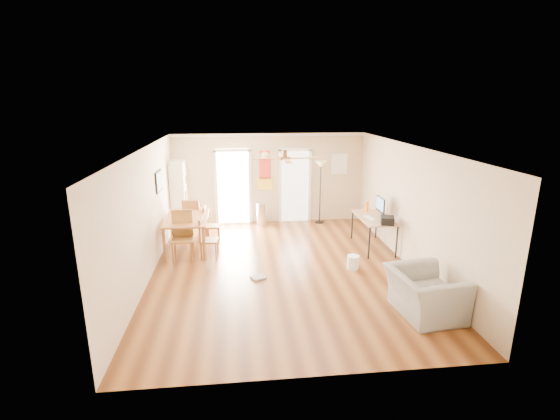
{
  "coord_description": "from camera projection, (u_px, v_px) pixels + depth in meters",
  "views": [
    {
      "loc": [
        -0.92,
        -7.91,
        3.52
      ],
      "look_at": [
        0.0,
        0.6,
        1.15
      ],
      "focal_mm": 25.68,
      "sensor_mm": 36.0,
      "label": 1
    }
  ],
  "objects": [
    {
      "name": "dining_chair_right_b",
      "position": [
        209.0,
        238.0,
        9.1
      ],
      "size": [
        0.42,
        0.42,
        0.94
      ],
      "primitive_type": null,
      "rotation": [
        0.0,
        0.0,
        1.49
      ],
      "color": "#9E6733",
      "rests_on": "floor"
    },
    {
      "name": "kitchen_doorway",
      "position": [
        233.0,
        188.0,
        11.56
      ],
      "size": [
        0.9,
        0.1,
        2.1
      ],
      "primitive_type": null,
      "color": "white",
      "rests_on": "wall_back"
    },
    {
      "name": "wall_back",
      "position": [
        269.0,
        179.0,
        11.62
      ],
      "size": [
        5.5,
        0.04,
        2.6
      ],
      "primitive_type": null,
      "color": "beige",
      "rests_on": "floor"
    },
    {
      "name": "wall_front",
      "position": [
        316.0,
        287.0,
        4.91
      ],
      "size": [
        5.5,
        0.04,
        2.6
      ],
      "primitive_type": null,
      "color": "beige",
      "rests_on": "floor"
    },
    {
      "name": "computer_desk",
      "position": [
        373.0,
        232.0,
        9.76
      ],
      "size": [
        0.73,
        1.46,
        0.78
      ],
      "primitive_type": null,
      "color": "#A27857",
      "rests_on": "floor"
    },
    {
      "name": "floor",
      "position": [
        283.0,
        269.0,
        8.61
      ],
      "size": [
        7.0,
        7.0,
        0.0
      ],
      "primitive_type": "plane",
      "color": "brown",
      "rests_on": "ground"
    },
    {
      "name": "wall_right",
      "position": [
        411.0,
        207.0,
        8.55
      ],
      "size": [
        0.04,
        7.0,
        2.6
      ],
      "primitive_type": null,
      "color": "beige",
      "rests_on": "floor"
    },
    {
      "name": "torchiere_lamp",
      "position": [
        320.0,
        192.0,
        11.61
      ],
      "size": [
        0.35,
        0.35,
        1.83
      ],
      "primitive_type": null,
      "rotation": [
        0.0,
        0.0,
        -0.02
      ],
      "color": "black",
      "rests_on": "floor"
    },
    {
      "name": "wall_decal",
      "position": [
        265.0,
        170.0,
        11.52
      ],
      "size": [
        0.46,
        0.03,
        1.1
      ],
      "primitive_type": "cube",
      "color": "red",
      "rests_on": "wall_back"
    },
    {
      "name": "orange_bottle",
      "position": [
        367.0,
        207.0,
        10.07
      ],
      "size": [
        0.11,
        0.11,
        0.26
      ],
      "primitive_type": "cylinder",
      "rotation": [
        0.0,
        0.0,
        0.24
      ],
      "color": "orange",
      "rests_on": "computer_desk"
    },
    {
      "name": "wastebasket_a",
      "position": [
        353.0,
        262.0,
        8.58
      ],
      "size": [
        0.3,
        0.3,
        0.3
      ],
      "primitive_type": "cylinder",
      "rotation": [
        0.0,
        0.0,
        -0.19
      ],
      "color": "white",
      "rests_on": "floor"
    },
    {
      "name": "bathroom_doorway",
      "position": [
        295.0,
        187.0,
        11.75
      ],
      "size": [
        0.8,
        0.1,
        2.1
      ],
      "primitive_type": null,
      "color": "white",
      "rests_on": "wall_back"
    },
    {
      "name": "ceiling_fan",
      "position": [
        285.0,
        158.0,
        7.68
      ],
      "size": [
        1.24,
        1.24,
        0.2
      ],
      "primitive_type": null,
      "color": "#593819",
      "rests_on": "ceiling"
    },
    {
      "name": "dining_chair_near",
      "position": [
        182.0,
        237.0,
        8.92
      ],
      "size": [
        0.47,
        0.47,
        1.13
      ],
      "primitive_type": null,
      "rotation": [
        0.0,
        0.0,
        0.02
      ],
      "color": "#A27234",
      "rests_on": "floor"
    },
    {
      "name": "ac_grille",
      "position": [
        339.0,
        164.0,
        11.7
      ],
      "size": [
        0.5,
        0.04,
        0.6
      ],
      "primitive_type": "cube",
      "color": "white",
      "rests_on": "wall_back"
    },
    {
      "name": "wall_left",
      "position": [
        146.0,
        215.0,
        7.98
      ],
      "size": [
        0.04,
        7.0,
        2.6
      ],
      "primitive_type": null,
      "color": "beige",
      "rests_on": "floor"
    },
    {
      "name": "bookshelf",
      "position": [
        179.0,
        195.0,
        11.13
      ],
      "size": [
        0.43,
        0.88,
        1.91
      ],
      "primitive_type": null,
      "rotation": [
        0.0,
        0.0,
        0.06
      ],
      "color": "silver",
      "rests_on": "floor"
    },
    {
      "name": "keyboard",
      "position": [
        370.0,
        218.0,
        9.56
      ],
      "size": [
        0.19,
        0.42,
        0.02
      ],
      "primitive_type": "cube",
      "rotation": [
        0.0,
        0.0,
        0.16
      ],
      "color": "silver",
      "rests_on": "computer_desk"
    },
    {
      "name": "wastebasket_b",
      "position": [
        407.0,
        277.0,
        7.87
      ],
      "size": [
        0.29,
        0.29,
        0.3
      ],
      "primitive_type": "cylinder",
      "rotation": [
        0.0,
        0.0,
        0.12
      ],
      "color": "silver",
      "rests_on": "floor"
    },
    {
      "name": "trash_can",
      "position": [
        262.0,
        214.0,
        11.53
      ],
      "size": [
        0.36,
        0.36,
        0.65
      ],
      "primitive_type": "cylinder",
      "rotation": [
        0.0,
        0.0,
        -0.21
      ],
      "color": "silver",
      "rests_on": "floor"
    },
    {
      "name": "crown_molding",
      "position": [
        283.0,
        150.0,
        7.93
      ],
      "size": [
        5.5,
        7.0,
        0.08
      ],
      "primitive_type": null,
      "color": "white",
      "rests_on": "wall_back"
    },
    {
      "name": "dining_chair_far",
      "position": [
        193.0,
        218.0,
        10.42
      ],
      "size": [
        0.48,
        0.48,
        1.06
      ],
      "primitive_type": null,
      "rotation": [
        0.0,
        0.0,
        3.02
      ],
      "color": "brown",
      "rests_on": "floor"
    },
    {
      "name": "framed_poster",
      "position": [
        159.0,
        181.0,
        9.22
      ],
      "size": [
        0.04,
        0.66,
        0.48
      ],
      "primitive_type": "cube",
      "color": "black",
      "rests_on": "wall_left"
    },
    {
      "name": "printer",
      "position": [
        387.0,
        220.0,
        9.11
      ],
      "size": [
        0.37,
        0.4,
        0.17
      ],
      "primitive_type": "cube",
      "rotation": [
        0.0,
        0.0,
        -0.29
      ],
      "color": "black",
      "rests_on": "computer_desk"
    },
    {
      "name": "dining_chair_right_a",
      "position": [
        212.0,
        224.0,
        10.15
      ],
      "size": [
        0.4,
        0.4,
        0.93
      ],
      "primitive_type": null,
      "rotation": [
        0.0,
        0.0,
        1.54
      ],
      "color": "#9F6E33",
      "rests_on": "floor"
    },
    {
      "name": "floor_cloth",
      "position": [
        258.0,
        278.0,
        8.14
      ],
      "size": [
        0.34,
        0.31,
        0.04
      ],
      "primitive_type": "cube",
      "rotation": [
        0.0,
        0.0,
        0.45
      ],
      "color": "gray",
      "rests_on": "floor"
    },
    {
      "name": "ceiling",
      "position": [
        283.0,
        148.0,
        7.92
      ],
      "size": [
        5.5,
        7.0,
        0.0
      ],
      "primitive_type": null,
      "color": "silver",
      "rests_on": "floor"
    },
    {
      "name": "dining_table",
      "position": [
        188.0,
        233.0,
        9.63
      ],
      "size": [
        1.01,
        1.66,
        0.82
      ],
      "primitive_type": null,
      "rotation": [
        0.0,
        0.0,
        0.01
      ],
      "color": "#9F5A33",
      "rests_on": "floor"
    },
    {
      "name": "imac",
      "position": [
        380.0,
        207.0,
        9.59
      ],
      "size": [
        0.1,
        0.53,
        0.49
      ],
      "primitive_type": null,
      "rotation": [
        0.0,
        0.0,
        -0.04
      ],
      "color": "black",
      "rests_on": "computer_desk"
    },
    {
      "name": "armchair",
      "position": [
        425.0,
        293.0,
        6.7
      ],
      "size": [
        1.15,
        1.28,
        0.76
      ],
      "primitive_type": "imported",
      "rotation": [
        0.0,
        0.0,
        1.68
      ],
      "color": "gray",
      "rests_on": "floor"
    }
  ]
}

